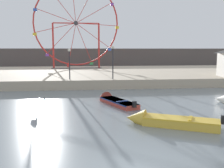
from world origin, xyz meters
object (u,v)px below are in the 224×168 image
motorboat_faded_red (112,100)px  promenade_lamp_near (113,57)px  promenade_lamp_far (69,59)px  motorboat_mustard_yellow (165,121)px  ferris_wheel_red_frame (76,24)px

motorboat_faded_red → promenade_lamp_near: promenade_lamp_near is taller
motorboat_faded_red → promenade_lamp_far: promenade_lamp_far is taller
motorboat_mustard_yellow → promenade_lamp_near: size_ratio=1.41×
motorboat_faded_red → ferris_wheel_red_frame: ferris_wheel_red_frame is taller
motorboat_mustard_yellow → ferris_wheel_red_frame: bearing=-53.2°
motorboat_mustard_yellow → promenade_lamp_far: bearing=-40.9°
motorboat_mustard_yellow → ferris_wheel_red_frame: 32.59m
motorboat_mustard_yellow → motorboat_faded_red: (-2.27, 6.58, -0.08)m
motorboat_mustard_yellow → ferris_wheel_red_frame: size_ratio=0.35×
promenade_lamp_near → motorboat_faded_red: bearing=-96.9°
motorboat_faded_red → ferris_wheel_red_frame: bearing=-14.6°
motorboat_mustard_yellow → promenade_lamp_near: promenade_lamp_near is taller
ferris_wheel_red_frame → promenade_lamp_far: (-0.32, -16.64, -5.15)m
ferris_wheel_red_frame → promenade_lamp_near: (4.35, -16.69, -4.98)m
motorboat_mustard_yellow → motorboat_faded_red: bearing=-44.5°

